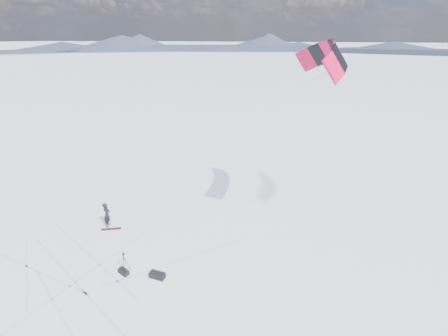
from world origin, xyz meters
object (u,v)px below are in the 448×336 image
at_px(gear_bag_a, 157,275).
at_px(gear_bag_b, 124,272).
at_px(snowkiter, 109,226).
at_px(snowboard, 111,229).
at_px(tripod, 124,260).

distance_m(gear_bag_a, gear_bag_b, 2.13).
relative_size(snowkiter, gear_bag_b, 2.34).
distance_m(snowboard, gear_bag_b, 5.43).
bearing_deg(snowkiter, gear_bag_b, -157.95).
bearing_deg(tripod, snowboard, 116.50).
height_order(snowboard, gear_bag_a, gear_bag_a).
height_order(snowkiter, gear_bag_b, snowkiter).
bearing_deg(snowkiter, tripod, -156.49).
bearing_deg(gear_bag_a, tripod, -176.65).
height_order(snowkiter, tripod, tripod).
height_order(gear_bag_a, gear_bag_b, gear_bag_a).
height_order(snowkiter, gear_bag_a, snowkiter).
xyz_separation_m(tripod, gear_bag_b, (0.07, -0.27, -0.67)).
height_order(snowboard, tripod, tripod).
height_order(tripod, gear_bag_a, tripod).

